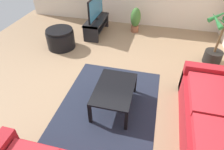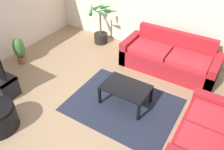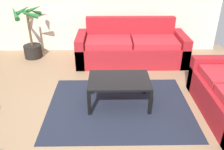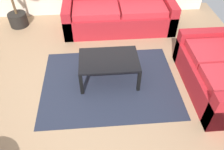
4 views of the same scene
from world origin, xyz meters
TOP-DOWN VIEW (x-y plane):
  - ground_plane at (0.00, 0.00)m, footprint 6.60×6.60m
  - couch_main at (0.90, 2.28)m, footprint 2.30×0.90m
  - couch_loveseat at (2.28, 0.34)m, footprint 0.90×1.62m
  - coffee_table at (0.57, 0.67)m, footprint 0.94×0.64m
  - area_rug at (0.57, 0.57)m, footprint 2.20×1.70m
  - potted_palm at (-1.30, 2.55)m, footprint 0.68×0.70m

SIDE VIEW (x-z plane):
  - ground_plane at x=0.00m, z-range 0.00..0.00m
  - area_rug at x=0.57m, z-range 0.00..0.01m
  - couch_loveseat at x=2.28m, z-range -0.15..0.75m
  - couch_main at x=0.90m, z-range -0.15..0.75m
  - coffee_table at x=0.57m, z-range 0.16..0.59m
  - potted_palm at x=-1.30m, z-range -0.15..1.02m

